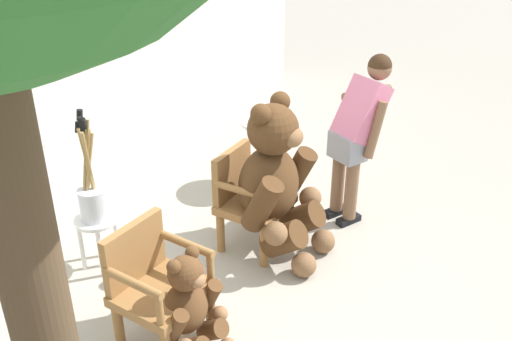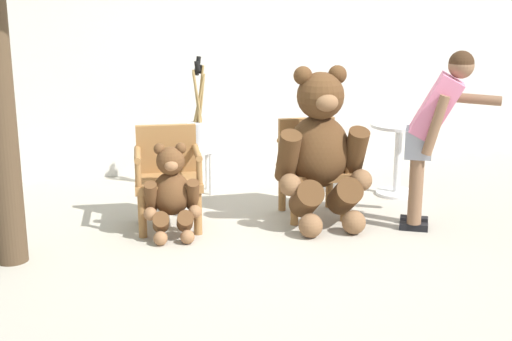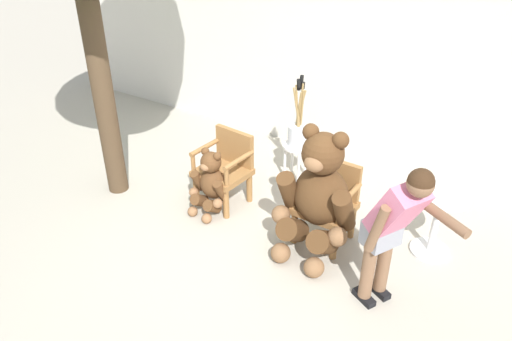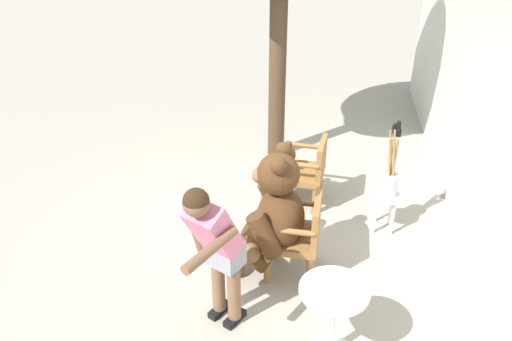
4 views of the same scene
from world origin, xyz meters
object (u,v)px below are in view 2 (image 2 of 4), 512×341
object	(u,v)px
teddy_bear_large	(321,148)
round_side_table	(398,151)
teddy_bear_small	(172,192)
wooden_chair_right	(311,165)
white_stool	(199,159)
wooden_chair_left	(168,174)
person_visitor	(434,125)
brush_bucket	(198,127)

from	to	relation	value
teddy_bear_large	round_side_table	bearing A→B (deg)	30.58
teddy_bear_small	wooden_chair_right	bearing A→B (deg)	12.24
wooden_chair_right	teddy_bear_large	distance (m)	0.33
teddy_bear_large	white_stool	bearing A→B (deg)	126.63
wooden_chair_left	teddy_bear_small	distance (m)	0.29
teddy_bear_small	wooden_chair_left	bearing A→B (deg)	88.05
wooden_chair_left	teddy_bear_large	xyz separation A→B (m)	(1.30, -0.26, 0.21)
person_visitor	round_side_table	size ratio (longest dim) A/B	2.12
teddy_bear_large	round_side_table	xyz separation A→B (m)	(1.03, 0.61, -0.23)
wooden_chair_right	teddy_bear_small	size ratio (longest dim) A/B	1.09
teddy_bear_small	brush_bucket	world-z (taller)	brush_bucket
wooden_chair_right	white_stool	distance (m)	1.26
teddy_bear_large	brush_bucket	bearing A→B (deg)	126.49
wooden_chair_left	teddy_bear_small	world-z (taller)	wooden_chair_left
wooden_chair_left	person_visitor	xyz separation A→B (m)	(2.15, -0.63, 0.45)
round_side_table	teddy_bear_large	bearing A→B (deg)	-149.42
teddy_bear_small	person_visitor	xyz separation A→B (m)	(2.16, -0.35, 0.52)
round_side_table	brush_bucket	bearing A→B (deg)	163.58
teddy_bear_large	teddy_bear_small	size ratio (longest dim) A/B	1.74
wooden_chair_left	teddy_bear_small	bearing A→B (deg)	-91.95
person_visitor	wooden_chair_left	bearing A→B (deg)	163.69
teddy_bear_large	white_stool	xyz separation A→B (m)	(-0.87, 1.16, -0.32)
wooden_chair_right	white_stool	bearing A→B (deg)	133.75
brush_bucket	round_side_table	size ratio (longest dim) A/B	1.26
brush_bucket	wooden_chair_right	bearing A→B (deg)	-46.42
person_visitor	round_side_table	distance (m)	1.10
wooden_chair_right	round_side_table	bearing A→B (deg)	18.99
wooden_chair_right	brush_bucket	xyz separation A→B (m)	(-0.87, 0.91, 0.21)
brush_bucket	round_side_table	distance (m)	1.99
person_visitor	round_side_table	xyz separation A→B (m)	(0.17, 0.98, -0.46)
wooden_chair_left	round_side_table	xyz separation A→B (m)	(2.33, 0.35, -0.01)
white_stool	brush_bucket	size ratio (longest dim) A/B	0.51
wooden_chair_right	teddy_bear_small	world-z (taller)	wooden_chair_right
person_visitor	white_stool	bearing A→B (deg)	138.23
person_visitor	white_stool	distance (m)	2.38
teddy_bear_small	teddy_bear_large	bearing A→B (deg)	1.25
wooden_chair_right	person_visitor	size ratio (longest dim) A/B	0.56
person_visitor	teddy_bear_small	bearing A→B (deg)	170.90
teddy_bear_large	white_stool	world-z (taller)	teddy_bear_large
wooden_chair_left	brush_bucket	xyz separation A→B (m)	(0.43, 0.91, 0.21)
teddy_bear_large	teddy_bear_small	world-z (taller)	teddy_bear_large
brush_bucket	wooden_chair_left	bearing A→B (deg)	-115.43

